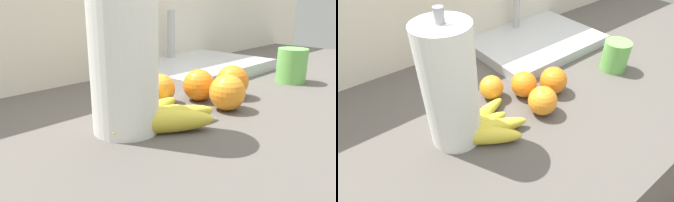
% 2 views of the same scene
% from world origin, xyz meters
% --- Properties ---
extents(counter, '(1.96, 0.73, 0.85)m').
position_xyz_m(counter, '(0.00, 0.00, 0.43)').
color(counter, '#514C47').
rests_on(counter, ground).
extents(wall_back, '(2.36, 0.06, 1.30)m').
position_xyz_m(wall_back, '(0.00, 0.40, 0.65)').
color(wall_back, silver).
rests_on(wall_back, ground).
extents(banana_bunch, '(0.22, 0.20, 0.04)m').
position_xyz_m(banana_bunch, '(-0.25, -0.02, 0.87)').
color(banana_bunch, gold).
rests_on(banana_bunch, counter).
extents(orange_back_right, '(0.08, 0.08, 0.08)m').
position_xyz_m(orange_back_right, '(0.01, -0.02, 0.89)').
color(orange_back_right, orange).
rests_on(orange_back_right, counter).
extents(orange_center, '(0.07, 0.07, 0.07)m').
position_xyz_m(orange_center, '(-0.06, 0.02, 0.89)').
color(orange_center, orange).
rests_on(orange_center, counter).
extents(orange_front, '(0.08, 0.08, 0.08)m').
position_xyz_m(orange_front, '(-0.07, -0.06, 0.89)').
color(orange_front, orange).
rests_on(orange_front, counter).
extents(orange_back_left, '(0.07, 0.07, 0.07)m').
position_xyz_m(orange_back_left, '(-0.14, 0.07, 0.88)').
color(orange_back_left, orange).
rests_on(orange_back_left, counter).
extents(paper_towel_roll, '(0.12, 0.12, 0.31)m').
position_xyz_m(paper_towel_roll, '(-0.29, 0.00, 0.99)').
color(paper_towel_roll, white).
rests_on(paper_towel_roll, counter).
extents(sink_basin, '(0.43, 0.32, 0.19)m').
position_xyz_m(sink_basin, '(0.17, 0.22, 0.87)').
color(sink_basin, '#B7BABF').
rests_on(sink_basin, counter).
extents(mug, '(0.08, 0.08, 0.09)m').
position_xyz_m(mug, '(0.25, -0.05, 0.90)').
color(mug, '#6DBF56').
rests_on(mug, counter).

